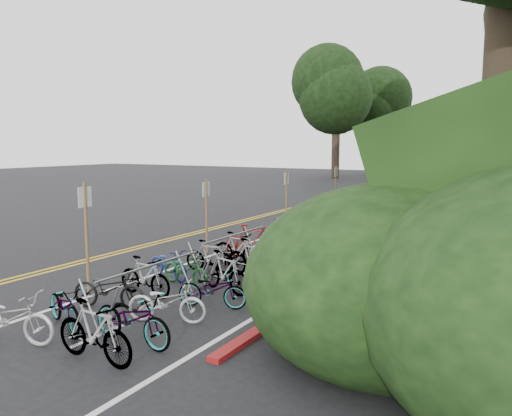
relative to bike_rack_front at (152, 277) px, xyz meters
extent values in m
plane|color=black|center=(-3.14, 0.58, -0.81)|extent=(120.00, 120.00, 0.00)
cube|color=gold|center=(-5.29, 10.58, -0.80)|extent=(0.12, 80.00, 0.01)
cube|color=gold|center=(-4.99, 10.58, -0.80)|extent=(0.12, 80.00, 0.01)
cube|color=silver|center=(-2.14, 10.58, -0.80)|extent=(0.12, 80.00, 0.01)
cube|color=silver|center=(2.06, 10.58, -0.80)|extent=(0.12, 80.00, 0.01)
cube|color=silver|center=(-0.04, -1.42, -0.80)|extent=(0.10, 1.60, 0.01)
cube|color=silver|center=(-0.04, 4.58, -0.80)|extent=(0.10, 1.60, 0.01)
cube|color=silver|center=(-0.04, 10.58, -0.80)|extent=(0.10, 1.60, 0.01)
cube|color=silver|center=(-0.04, 16.58, -0.80)|extent=(0.10, 1.60, 0.01)
cube|color=silver|center=(-0.04, 22.58, -0.80)|extent=(0.10, 1.60, 0.01)
cube|color=silver|center=(-0.04, 28.58, -0.80)|extent=(0.10, 1.60, 0.01)
cube|color=silver|center=(-0.04, 34.58, -0.80)|extent=(0.10, 1.60, 0.01)
cube|color=maroon|center=(2.56, 12.58, -0.76)|extent=(0.25, 28.00, 0.10)
cube|color=#382819|center=(3.26, 22.58, -0.73)|extent=(1.40, 44.00, 0.16)
ellipsoid|color=#284C19|center=(4.06, 3.58, 0.23)|extent=(2.00, 2.80, 1.60)
ellipsoid|color=#284C19|center=(4.86, 8.58, 0.74)|extent=(2.60, 3.64, 2.08)
ellipsoid|color=#284C19|center=(6.06, 14.58, 1.18)|extent=(2.20, 3.08, 1.76)
ellipsoid|color=#284C19|center=(4.66, 20.58, 0.75)|extent=(3.00, 4.20, 2.40)
ellipsoid|color=#284C19|center=(5.36, 26.58, 0.92)|extent=(2.40, 3.36, 1.92)
ellipsoid|color=#284C19|center=(3.86, 6.58, 0.09)|extent=(1.80, 2.52, 1.44)
ellipsoid|color=black|center=(4.86, 1.08, 0.40)|extent=(5.28, 6.16, 3.52)
cylinder|color=#2D2319|center=(6.36, 3.58, 3.64)|extent=(0.85, 0.85, 6.50)
cylinder|color=#2D2319|center=(-12.14, 42.58, 2.44)|extent=(0.85, 0.85, 6.50)
ellipsoid|color=black|center=(-12.14, 42.58, 8.35)|extent=(8.88, 8.88, 8.44)
cylinder|color=#2D2319|center=(-9.14, 50.58, 2.19)|extent=(0.82, 0.82, 6.00)
ellipsoid|color=black|center=(-9.14, 50.58, 7.52)|extent=(7.77, 7.77, 7.38)
cylinder|color=gray|center=(0.00, 0.00, 0.26)|extent=(0.05, 3.16, 0.05)
cylinder|color=gray|center=(-0.28, -1.48, -0.28)|extent=(0.54, 0.04, 1.05)
cylinder|color=gray|center=(0.28, -1.48, -0.28)|extent=(0.54, 0.04, 1.05)
cylinder|color=gray|center=(-0.28, 1.48, -0.28)|extent=(0.54, 0.04, 1.05)
cylinder|color=gray|center=(0.28, 1.48, -0.28)|extent=(0.54, 0.04, 1.05)
cylinder|color=gray|center=(-0.14, 3.58, 0.34)|extent=(0.05, 3.00, 0.05)
cylinder|color=gray|center=(-0.42, 2.18, -0.23)|extent=(0.58, 0.04, 1.13)
cylinder|color=gray|center=(0.14, 2.18, -0.23)|extent=(0.58, 0.04, 1.13)
cylinder|color=gray|center=(-0.42, 4.98, -0.23)|extent=(0.58, 0.04, 1.13)
cylinder|color=gray|center=(0.14, 4.98, -0.23)|extent=(0.58, 0.04, 1.13)
cylinder|color=gray|center=(-0.14, 8.58, 0.34)|extent=(0.05, 3.00, 0.05)
cylinder|color=gray|center=(-0.42, 7.18, -0.23)|extent=(0.58, 0.04, 1.13)
cylinder|color=gray|center=(0.14, 7.18, -0.23)|extent=(0.58, 0.04, 1.13)
cylinder|color=gray|center=(-0.42, 9.98, -0.23)|extent=(0.58, 0.04, 1.13)
cylinder|color=gray|center=(0.14, 9.98, -0.23)|extent=(0.58, 0.04, 1.13)
cylinder|color=gray|center=(-0.14, 13.58, 0.34)|extent=(0.05, 3.00, 0.05)
cylinder|color=gray|center=(-0.42, 12.18, -0.23)|extent=(0.58, 0.04, 1.13)
cylinder|color=gray|center=(0.14, 12.18, -0.23)|extent=(0.58, 0.04, 1.13)
cylinder|color=gray|center=(-0.42, 14.98, -0.23)|extent=(0.58, 0.04, 1.13)
cylinder|color=gray|center=(0.14, 14.98, -0.23)|extent=(0.58, 0.04, 1.13)
cylinder|color=gray|center=(-0.14, 18.58, 0.34)|extent=(0.05, 3.00, 0.05)
cylinder|color=gray|center=(-0.42, 17.18, -0.23)|extent=(0.58, 0.04, 1.13)
cylinder|color=gray|center=(0.14, 17.18, -0.23)|extent=(0.58, 0.04, 1.13)
cylinder|color=gray|center=(-0.42, 19.98, -0.23)|extent=(0.58, 0.04, 1.13)
cylinder|color=gray|center=(0.14, 19.98, -0.23)|extent=(0.58, 0.04, 1.13)
cylinder|color=gray|center=(-0.14, 23.58, 0.34)|extent=(0.05, 3.00, 0.05)
cylinder|color=gray|center=(-0.42, 22.18, -0.23)|extent=(0.58, 0.04, 1.13)
cylinder|color=gray|center=(0.14, 22.18, -0.23)|extent=(0.58, 0.04, 1.13)
cylinder|color=gray|center=(-0.42, 24.98, -0.23)|extent=(0.58, 0.04, 1.13)
cylinder|color=gray|center=(0.14, 24.98, -0.23)|extent=(0.58, 0.04, 1.13)
cylinder|color=brown|center=(-2.44, 0.41, 0.56)|extent=(0.08, 0.08, 2.73)
cube|color=silver|center=(-2.44, 0.41, 1.57)|extent=(0.02, 0.40, 0.50)
cylinder|color=brown|center=(-2.54, 5.58, 0.44)|extent=(0.08, 0.08, 2.50)
cube|color=silver|center=(-2.54, 5.58, 1.34)|extent=(0.02, 0.40, 0.50)
cylinder|color=brown|center=(-2.54, 11.58, 0.44)|extent=(0.08, 0.08, 2.50)
cube|color=silver|center=(-2.54, 11.58, 1.34)|extent=(0.02, 0.40, 0.50)
cylinder|color=brown|center=(-2.54, 17.58, 0.44)|extent=(0.08, 0.08, 2.50)
cube|color=silver|center=(-2.54, 17.58, 1.34)|extent=(0.02, 0.40, 0.50)
cylinder|color=brown|center=(-2.54, 23.58, 0.44)|extent=(0.08, 0.08, 2.50)
cube|color=silver|center=(-2.54, 23.58, 1.34)|extent=(0.02, 0.40, 0.50)
imported|color=navy|center=(-1.51, 2.36, -0.39)|extent=(0.90, 1.66, 0.83)
imported|color=beige|center=(-1.17, -2.55, -0.32)|extent=(1.16, 1.95, 0.97)
imported|color=slate|center=(0.80, -2.34, -0.28)|extent=(0.54, 1.77, 1.06)
imported|color=slate|center=(-0.98, -1.48, -0.37)|extent=(1.13, 1.76, 0.87)
imported|color=slate|center=(0.82, -1.45, -0.32)|extent=(0.75, 1.90, 0.98)
imported|color=black|center=(-1.04, -0.26, -0.35)|extent=(1.03, 1.85, 0.92)
imported|color=beige|center=(0.63, -0.27, -0.37)|extent=(1.15, 1.75, 0.87)
imported|color=slate|center=(-1.01, 0.87, -0.33)|extent=(0.50, 1.61, 0.96)
imported|color=slate|center=(0.90, 0.97, -0.39)|extent=(0.98, 1.69, 0.84)
imported|color=#144C1E|center=(-0.73, 2.10, -0.39)|extent=(0.79, 1.66, 0.84)
imported|color=slate|center=(0.47, 2.10, -0.30)|extent=(0.94, 1.76, 1.02)
imported|color=slate|center=(-0.94, 3.49, -0.34)|extent=(0.61, 1.59, 0.93)
imported|color=slate|center=(0.44, 3.53, -0.27)|extent=(0.75, 1.86, 1.08)
imported|color=slate|center=(-0.78, 4.72, -0.32)|extent=(0.52, 1.65, 0.98)
imported|color=beige|center=(0.54, 4.61, -0.26)|extent=(0.69, 1.85, 1.09)
imported|color=maroon|center=(-0.81, 5.67, -0.26)|extent=(1.02, 1.88, 1.09)
imported|color=slate|center=(0.89, 5.49, -0.33)|extent=(0.51, 1.60, 0.95)
camera|label=1|loc=(7.16, -7.94, 2.85)|focal=35.00mm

